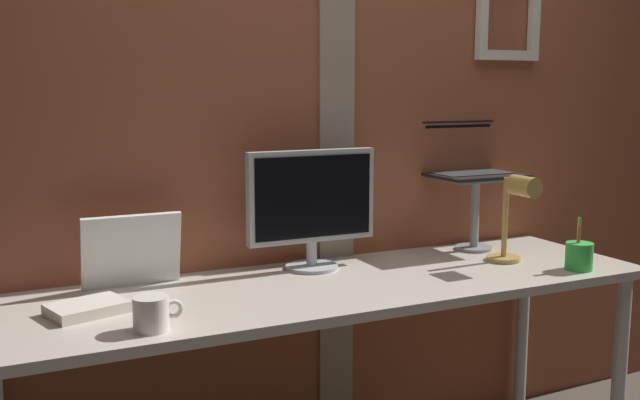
{
  "coord_description": "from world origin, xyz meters",
  "views": [
    {
      "loc": [
        -1.11,
        -1.89,
        1.33
      ],
      "look_at": [
        -0.11,
        0.2,
        0.97
      ],
      "focal_mm": 40.79,
      "sensor_mm": 36.0,
      "label": 1
    }
  ],
  "objects": [
    {
      "name": "pen_cup",
      "position": [
        0.71,
        -0.11,
        0.77
      ],
      "size": [
        0.09,
        0.09,
        0.18
      ],
      "color": "green",
      "rests_on": "desk"
    },
    {
      "name": "desk",
      "position": [
        -0.11,
        0.1,
        0.65
      ],
      "size": [
        2.12,
        0.63,
        0.72
      ],
      "color": "beige",
      "rests_on": "ground_plane"
    },
    {
      "name": "whiteboard_panel",
      "position": [
        -0.69,
        0.32,
        0.84
      ],
      "size": [
        0.3,
        0.07,
        0.23
      ],
      "primitive_type": "cube",
      "rotation": [
        0.23,
        0.0,
        0.0
      ],
      "color": "white",
      "rests_on": "desk"
    },
    {
      "name": "desk_lamp",
      "position": [
        0.57,
        0.05,
        0.91
      ],
      "size": [
        0.12,
        0.2,
        0.31
      ],
      "color": "tan",
      "rests_on": "desk"
    },
    {
      "name": "brick_wall_back",
      "position": [
        0.0,
        0.48,
        1.16
      ],
      "size": [
        3.36,
        0.16,
        2.31
      ],
      "color": "brown",
      "rests_on": "ground_plane"
    },
    {
      "name": "laptop",
      "position": [
        0.58,
        0.36,
        1.05
      ],
      "size": [
        0.33,
        0.29,
        0.21
      ],
      "color": "black",
      "rests_on": "laptop_stand"
    },
    {
      "name": "monitor",
      "position": [
        -0.1,
        0.29,
        0.95
      ],
      "size": [
        0.46,
        0.18,
        0.4
      ],
      "color": "#ADB2B7",
      "rests_on": "desk"
    },
    {
      "name": "laptop_stand",
      "position": [
        0.58,
        0.3,
        0.91
      ],
      "size": [
        0.28,
        0.22,
        0.28
      ],
      "color": "gray",
      "rests_on": "desk"
    },
    {
      "name": "coffee_mug",
      "position": [
        -0.73,
        -0.11,
        0.77
      ],
      "size": [
        0.13,
        0.09,
        0.09
      ],
      "color": "silver",
      "rests_on": "desk"
    },
    {
      "name": "paper_clutter_stack",
      "position": [
        -0.86,
        0.1,
        0.74
      ],
      "size": [
        0.23,
        0.19,
        0.03
      ],
      "primitive_type": "cube",
      "rotation": [
        0.0,
        0.0,
        0.29
      ],
      "color": "silver",
      "rests_on": "desk"
    }
  ]
}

